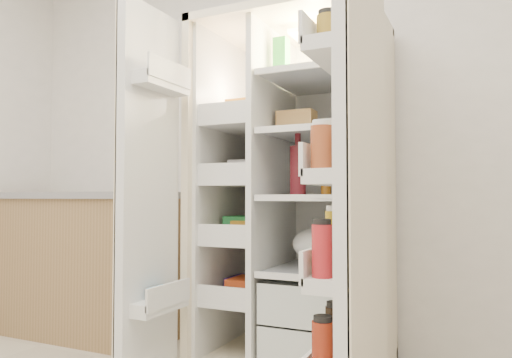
% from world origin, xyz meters
% --- Properties ---
extents(wall_back, '(4.00, 0.02, 2.70)m').
position_xyz_m(wall_back, '(0.00, 2.00, 1.35)').
color(wall_back, silver).
rests_on(wall_back, floor).
extents(refrigerator, '(0.92, 0.70, 1.80)m').
position_xyz_m(refrigerator, '(0.20, 1.65, 0.74)').
color(refrigerator, beige).
rests_on(refrigerator, floor).
extents(freezer_door, '(0.15, 0.40, 1.72)m').
position_xyz_m(freezer_door, '(-0.31, 1.05, 0.89)').
color(freezer_door, silver).
rests_on(freezer_door, floor).
extents(fridge_door, '(0.17, 0.58, 1.72)m').
position_xyz_m(fridge_door, '(0.67, 0.96, 0.87)').
color(fridge_door, silver).
rests_on(fridge_door, floor).
extents(kitchen_counter, '(1.26, 0.67, 0.91)m').
position_xyz_m(kitchen_counter, '(-1.26, 1.69, 0.46)').
color(kitchen_counter, olive).
rests_on(kitchen_counter, floor).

